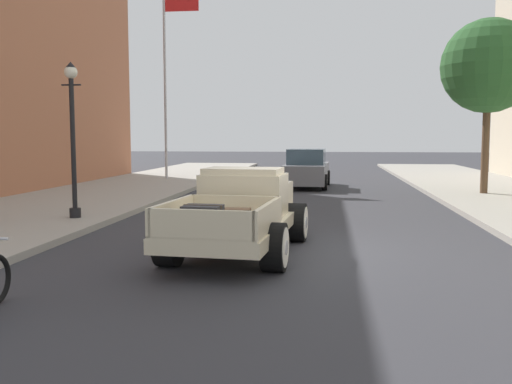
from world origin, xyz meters
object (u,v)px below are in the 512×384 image
(car_background_grey, at_px, (307,170))
(street_lamp_near, at_px, (73,128))
(hotrod_truck_cream, at_px, (243,211))
(street_tree_second, at_px, (489,66))
(flagpole, at_px, (169,60))

(car_background_grey, distance_m, street_lamp_near, 12.23)
(hotrod_truck_cream, xyz_separation_m, street_tree_second, (7.19, 10.45, 3.88))
(car_background_grey, bearing_deg, street_tree_second, -25.98)
(car_background_grey, distance_m, street_tree_second, 8.18)
(hotrod_truck_cream, bearing_deg, street_tree_second, 55.50)
(hotrod_truck_cream, bearing_deg, flagpole, 110.48)
(hotrod_truck_cream, height_order, street_tree_second, street_tree_second)
(hotrod_truck_cream, relative_size, flagpole, 0.55)
(street_lamp_near, height_order, street_tree_second, street_tree_second)
(flagpole, xyz_separation_m, street_tree_second, (13.06, -5.27, -1.14))
(flagpole, distance_m, street_tree_second, 14.13)
(flagpole, bearing_deg, street_tree_second, -21.99)
(street_lamp_near, bearing_deg, street_tree_second, 33.01)
(hotrod_truck_cream, relative_size, car_background_grey, 1.15)
(hotrod_truck_cream, height_order, street_lamp_near, street_lamp_near)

